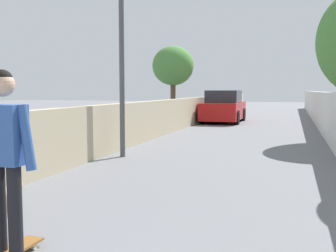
{
  "coord_description": "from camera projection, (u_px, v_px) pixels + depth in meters",
  "views": [
    {
      "loc": [
        -0.26,
        -1.59,
        1.56
      ],
      "look_at": [
        5.73,
        0.26,
        1.0
      ],
      "focal_mm": 43.09,
      "sensor_mm": 36.0,
      "label": 1
    }
  ],
  "objects": [
    {
      "name": "person_skateboarder",
      "position": [
        5.0,
        147.0,
        3.61
      ],
      "size": [
        0.23,
        0.71,
        1.66
      ],
      "color": "black",
      "rests_on": "skateboard"
    },
    {
      "name": "car_near",
      "position": [
        224.0,
        107.0,
        19.55
      ],
      "size": [
        3.87,
        1.8,
        1.54
      ],
      "color": "#B71414",
      "rests_on": "ground"
    },
    {
      "name": "fence_right",
      "position": [
        335.0,
        119.0,
        11.4
      ],
      "size": [
        48.0,
        0.3,
        1.48
      ],
      "primitive_type": "cube",
      "color": "silver",
      "rests_on": "ground"
    },
    {
      "name": "dog",
      "position": [
        6.0,
        195.0,
        4.97
      ],
      "size": [
        1.36,
        1.01,
        1.06
      ],
      "color": "tan",
      "rests_on": "ground"
    },
    {
      "name": "wall_left",
      "position": [
        152.0,
        120.0,
        13.02
      ],
      "size": [
        48.0,
        0.3,
        1.21
      ],
      "primitive_type": "cube",
      "color": "tan",
      "rests_on": "ground"
    },
    {
      "name": "tree_left_near",
      "position": [
        173.0,
        66.0,
        19.89
      ],
      "size": [
        2.04,
        2.04,
        3.73
      ],
      "color": "brown",
      "rests_on": "ground"
    },
    {
      "name": "ground_plane",
      "position": [
        244.0,
        134.0,
        14.17
      ],
      "size": [
        80.0,
        80.0,
        0.0
      ],
      "primitive_type": "plane",
      "color": "slate"
    },
    {
      "name": "lamp_post",
      "position": [
        121.0,
        26.0,
        9.2
      ],
      "size": [
        0.36,
        0.36,
        4.42
      ],
      "color": "#4C4C51",
      "rests_on": "ground"
    }
  ]
}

